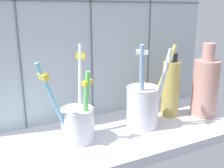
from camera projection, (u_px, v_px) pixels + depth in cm
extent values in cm
cube|color=silver|center=(113.00, 137.00, 56.24)|extent=(64.00, 22.00, 2.00)
cube|color=#B2C1CC|center=(90.00, 32.00, 60.68)|extent=(64.00, 2.00, 45.00)
cube|color=slate|center=(18.00, 35.00, 52.78)|extent=(0.30, 0.20, 45.00)
cube|color=slate|center=(91.00, 32.00, 59.73)|extent=(0.30, 0.20, 45.00)
cube|color=slate|center=(150.00, 30.00, 66.69)|extent=(0.30, 0.20, 45.00)
cube|color=slate|center=(91.00, 1.00, 57.91)|extent=(64.00, 0.20, 0.30)
cylinder|color=silver|center=(78.00, 125.00, 52.18)|extent=(6.57, 6.57, 6.59)
torus|color=silver|center=(77.00, 110.00, 51.28)|extent=(6.74, 6.74, 0.50)
cylinder|color=silver|center=(81.00, 89.00, 53.79)|extent=(2.94, 3.61, 18.60)
cube|color=yellow|center=(81.00, 56.00, 52.84)|extent=(2.04, 1.82, 1.29)
cylinder|color=#66CD64|center=(86.00, 107.00, 50.40)|extent=(2.19, 2.56, 14.18)
cube|color=yellow|center=(87.00, 83.00, 48.84)|extent=(2.59, 2.20, 0.92)
cylinder|color=#7BC6E6|center=(56.00, 105.00, 47.90)|extent=(6.78, 2.42, 16.70)
cube|color=yellow|center=(43.00, 76.00, 45.06)|extent=(1.81, 2.70, 1.37)
cylinder|color=silver|center=(143.00, 107.00, 58.50)|extent=(7.20, 7.20, 8.95)
torus|color=silver|center=(143.00, 88.00, 57.28)|extent=(7.34, 7.34, 0.50)
cylinder|color=#F3DD69|center=(160.00, 86.00, 57.10)|extent=(5.85, 3.99, 18.19)
cube|color=white|center=(170.00, 58.00, 55.25)|extent=(2.09, 2.61, 1.00)
cylinder|color=silver|center=(161.00, 89.00, 56.11)|extent=(3.55, 3.20, 17.50)
cube|color=white|center=(168.00, 60.00, 54.10)|extent=(2.25, 2.42, 1.01)
cylinder|color=#89A4CD|center=(142.00, 87.00, 55.50)|extent=(2.91, 3.12, 18.46)
cube|color=white|center=(142.00, 52.00, 52.56)|extent=(2.40, 2.26, 0.93)
cylinder|color=tan|center=(205.00, 88.00, 64.00)|extent=(6.18, 6.18, 13.76)
cylinder|color=tan|center=(209.00, 52.00, 61.56)|extent=(2.88, 2.88, 4.13)
cylinder|color=tan|center=(171.00, 89.00, 64.04)|extent=(4.27, 4.27, 13.52)
cylinder|color=black|center=(173.00, 58.00, 61.93)|extent=(2.35, 2.35, 2.00)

